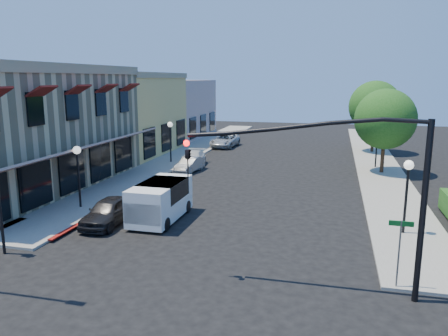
% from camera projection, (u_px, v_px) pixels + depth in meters
% --- Properties ---
extents(ground, '(120.00, 120.00, 0.00)m').
position_uv_depth(ground, '(171.00, 293.00, 14.92)').
color(ground, black).
rests_on(ground, ground).
extents(sidewalk_left, '(3.50, 50.00, 0.12)m').
position_uv_depth(sidewalk_left, '(187.00, 153.00, 42.65)').
color(sidewalk_left, gray).
rests_on(sidewalk_left, ground).
extents(sidewalk_right, '(3.50, 50.00, 0.12)m').
position_uv_depth(sidewalk_right, '(375.00, 161.00, 38.40)').
color(sidewalk_right, gray).
rests_on(sidewalk_right, ground).
extents(curb_red_strip, '(0.25, 10.00, 0.06)m').
position_uv_depth(curb_red_strip, '(106.00, 211.00, 24.19)').
color(curb_red_strip, maroon).
rests_on(curb_red_strip, ground).
extents(corner_brick_building, '(11.77, 18.20, 8.10)m').
position_uv_depth(corner_brick_building, '(8.00, 129.00, 28.30)').
color(corner_brick_building, tan).
rests_on(corner_brick_building, ground).
extents(yellow_stucco_building, '(10.00, 12.00, 7.60)m').
position_uv_depth(yellow_stucco_building, '(118.00, 114.00, 42.59)').
color(yellow_stucco_building, '#D9BB62').
rests_on(yellow_stucco_building, ground).
extents(pink_stucco_building, '(10.00, 12.00, 7.00)m').
position_uv_depth(pink_stucco_building, '(164.00, 109.00, 54.04)').
color(pink_stucco_building, tan).
rests_on(pink_stucco_building, ground).
extents(street_tree_a, '(4.56, 4.56, 6.48)m').
position_uv_depth(street_tree_a, '(385.00, 119.00, 32.82)').
color(street_tree_a, '#322314').
rests_on(street_tree_a, ground).
extents(street_tree_b, '(4.94, 4.94, 7.02)m').
position_uv_depth(street_tree_b, '(375.00, 106.00, 42.23)').
color(street_tree_b, '#322314').
rests_on(street_tree_b, ground).
extents(signal_mast_arm, '(8.01, 0.39, 6.00)m').
position_uv_depth(signal_mast_arm, '(354.00, 177.00, 14.09)').
color(signal_mast_arm, black).
rests_on(signal_mast_arm, ground).
extents(street_name_sign, '(0.80, 0.06, 2.50)m').
position_uv_depth(street_name_sign, '(400.00, 243.00, 14.84)').
color(street_name_sign, '#595B5E').
rests_on(street_name_sign, ground).
extents(lamppost_left_near, '(0.44, 0.44, 3.57)m').
position_uv_depth(lamppost_left_near, '(78.00, 161.00, 24.02)').
color(lamppost_left_near, black).
rests_on(lamppost_left_near, ground).
extents(lamppost_left_far, '(0.44, 0.44, 3.57)m').
position_uv_depth(lamppost_left_far, '(170.00, 132.00, 37.31)').
color(lamppost_left_far, black).
rests_on(lamppost_left_far, ground).
extents(lamppost_right_near, '(0.44, 0.44, 3.57)m').
position_uv_depth(lamppost_right_near, '(408.00, 178.00, 19.90)').
color(lamppost_right_near, black).
rests_on(lamppost_right_near, ground).
extents(lamppost_right_far, '(0.44, 0.44, 3.57)m').
position_uv_depth(lamppost_right_far, '(377.00, 135.00, 35.08)').
color(lamppost_right_far, black).
rests_on(lamppost_right_far, ground).
extents(white_van, '(2.01, 4.49, 1.98)m').
position_uv_depth(white_van, '(160.00, 199.00, 22.39)').
color(white_van, white).
rests_on(white_van, ground).
extents(parked_car_a, '(1.68, 3.97, 1.34)m').
position_uv_depth(parked_car_a, '(108.00, 211.00, 21.84)').
color(parked_car_a, black).
rests_on(parked_car_a, ground).
extents(parked_car_b, '(1.55, 3.55, 1.13)m').
position_uv_depth(parked_car_b, '(190.00, 165.00, 34.24)').
color(parked_car_b, gray).
rests_on(parked_car_b, ground).
extents(parked_car_c, '(2.30, 4.48, 1.24)m').
position_uv_depth(parked_car_c, '(193.00, 159.00, 36.36)').
color(parked_car_c, silver).
rests_on(parked_car_c, ground).
extents(parked_car_d, '(2.55, 5.01, 1.36)m').
position_uv_depth(parked_car_d, '(225.00, 141.00, 46.65)').
color(parked_car_d, '#B2B4B7').
rests_on(parked_car_d, ground).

